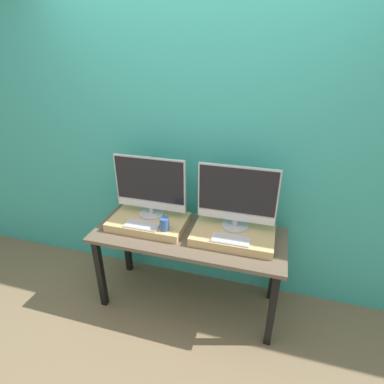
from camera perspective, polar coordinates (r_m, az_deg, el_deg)
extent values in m
plane|color=#756047|center=(2.63, -2.67, -24.33)|extent=(12.00, 12.00, 0.00)
cube|color=teal|center=(2.42, 1.70, 8.65)|extent=(8.00, 0.04, 2.60)
cube|color=brown|center=(2.37, -0.73, -8.27)|extent=(1.50, 0.59, 0.03)
cube|color=black|center=(2.67, -17.06, -14.59)|extent=(0.05, 0.05, 0.67)
cube|color=black|center=(2.35, 14.96, -20.88)|extent=(0.05, 0.05, 0.67)
cube|color=black|center=(2.98, -12.31, -9.15)|extent=(0.05, 0.05, 0.67)
cube|color=black|center=(2.70, 15.41, -13.71)|extent=(0.05, 0.05, 0.67)
cube|color=tan|center=(2.48, -8.24, -5.63)|extent=(0.61, 0.38, 0.06)
cylinder|color=#B2B2B7|center=(2.52, -7.61, -4.02)|extent=(0.21, 0.21, 0.01)
cylinder|color=#B2B2B7|center=(2.50, -7.64, -3.43)|extent=(0.04, 0.04, 0.05)
cube|color=#B2B2B7|center=(2.39, -7.98, 1.64)|extent=(0.59, 0.02, 0.44)
cube|color=black|center=(2.37, -8.16, 2.17)|extent=(0.57, 0.00, 0.35)
cube|color=silver|center=(2.46, -7.84, -2.49)|extent=(0.58, 0.00, 0.06)
cube|color=silver|center=(2.36, -9.45, -6.28)|extent=(0.27, 0.12, 0.01)
cube|color=#B2B2B7|center=(2.36, -9.47, -6.12)|extent=(0.26, 0.11, 0.00)
cylinder|color=#335693|center=(2.28, -5.25, -6.10)|extent=(0.07, 0.07, 0.10)
cube|color=tan|center=(2.31, 7.82, -8.12)|extent=(0.61, 0.38, 0.06)
cylinder|color=#B2B2B7|center=(2.35, 8.16, -6.34)|extent=(0.21, 0.21, 0.01)
cylinder|color=#B2B2B7|center=(2.34, 8.21, -5.73)|extent=(0.04, 0.04, 0.05)
cube|color=#B2B2B7|center=(2.22, 8.60, -0.39)|extent=(0.59, 0.02, 0.44)
cube|color=black|center=(2.20, 8.60, 0.15)|extent=(0.57, 0.00, 0.35)
cube|color=silver|center=(2.30, 8.24, -4.77)|extent=(0.58, 0.00, 0.06)
cube|color=silver|center=(2.19, 7.38, -8.98)|extent=(0.27, 0.12, 0.01)
cube|color=#B2B2B7|center=(2.19, 7.39, -8.82)|extent=(0.26, 0.11, 0.00)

